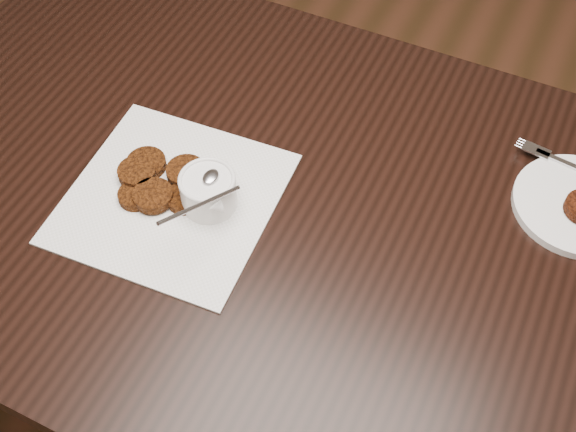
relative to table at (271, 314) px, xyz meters
name	(u,v)px	position (x,y,z in m)	size (l,w,h in m)	color
table	(271,314)	(0.00, 0.00, 0.00)	(1.40, 0.90, 0.75)	black
napkin	(172,198)	(-0.13, -0.06, 0.38)	(0.32, 0.32, 0.00)	white
sauce_ramekin	(207,178)	(-0.07, -0.05, 0.44)	(0.11, 0.11, 0.12)	white
patty_cluster	(151,184)	(-0.17, -0.06, 0.39)	(0.21, 0.21, 0.02)	#69300D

